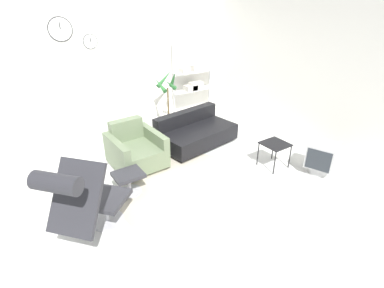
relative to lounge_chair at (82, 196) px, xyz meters
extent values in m
plane|color=silver|center=(1.66, 0.63, -0.72)|extent=(12.00, 12.00, 0.00)
cube|color=silver|center=(1.66, 3.37, 0.68)|extent=(12.00, 0.06, 2.80)
cylinder|color=black|center=(0.78, 3.33, 1.47)|extent=(0.45, 0.01, 0.45)
cylinder|color=white|center=(0.78, 3.33, 1.47)|extent=(0.42, 0.02, 0.42)
cube|color=black|center=(0.78, 3.32, 1.53)|extent=(0.01, 0.01, 0.13)
cylinder|color=black|center=(1.31, 3.33, 1.21)|extent=(0.29, 0.01, 0.29)
cylinder|color=white|center=(1.31, 3.33, 1.21)|extent=(0.27, 0.02, 0.27)
cube|color=black|center=(1.31, 3.32, 1.25)|extent=(0.01, 0.01, 0.08)
cube|color=silver|center=(4.65, 0.63, 0.68)|extent=(0.06, 12.00, 2.80)
cylinder|color=#BCB29E|center=(1.67, 0.25, -0.71)|extent=(2.34, 2.34, 0.01)
cylinder|color=#BCBCC1|center=(0.31, 0.26, -0.71)|extent=(0.62, 0.62, 0.02)
cylinder|color=#BCBCC1|center=(0.31, 0.26, -0.53)|extent=(0.06, 0.06, 0.32)
cube|color=#2D2D33|center=(0.31, 0.26, -0.33)|extent=(0.77, 0.77, 0.06)
cube|color=#2D2D33|center=(-0.07, -0.06, 0.05)|extent=(0.77, 0.77, 0.73)
cylinder|color=#2D2D33|center=(-0.26, -0.22, 0.40)|extent=(0.49, 0.52, 0.20)
cylinder|color=#BCBCC1|center=(0.83, 0.72, -0.71)|extent=(0.36, 0.36, 0.02)
cylinder|color=#BCBCC1|center=(0.83, 0.72, -0.56)|extent=(0.05, 0.05, 0.27)
cube|color=#2D2D33|center=(0.83, 0.72, -0.40)|extent=(0.44, 0.37, 0.06)
cube|color=silver|center=(1.27, 1.38, -0.69)|extent=(0.71, 0.77, 0.06)
cube|color=#667556|center=(1.27, 1.38, -0.49)|extent=(0.63, 0.93, 0.34)
cube|color=#667556|center=(1.26, 1.74, -0.13)|extent=(0.61, 0.20, 0.39)
cube|color=#667556|center=(1.63, 1.39, -0.38)|extent=(0.15, 0.91, 0.55)
cube|color=#667556|center=(0.91, 1.36, -0.38)|extent=(0.15, 0.91, 0.55)
cube|color=black|center=(2.65, 1.49, -0.69)|extent=(1.48, 0.92, 0.05)
cube|color=black|center=(2.65, 1.49, -0.51)|extent=(1.65, 1.07, 0.32)
cube|color=black|center=(2.60, 1.82, -0.21)|extent=(1.56, 0.41, 0.27)
cube|color=black|center=(3.29, 0.01, -0.27)|extent=(0.43, 0.43, 0.02)
cylinder|color=black|center=(3.09, -0.19, -0.50)|extent=(0.02, 0.02, 0.44)
cylinder|color=black|center=(3.48, -0.19, -0.50)|extent=(0.02, 0.02, 0.44)
cylinder|color=black|center=(3.09, 0.20, -0.50)|extent=(0.02, 0.02, 0.44)
cylinder|color=black|center=(3.48, 0.20, -0.50)|extent=(0.02, 0.02, 0.44)
cylinder|color=#B7B7B7|center=(3.78, -0.59, -0.65)|extent=(0.33, 0.33, 0.14)
cube|color=#B7B7B7|center=(3.78, -0.59, -0.37)|extent=(0.57, 0.57, 0.42)
cube|color=#282D33|center=(3.57, -0.67, -0.37)|extent=(0.15, 0.37, 0.36)
cylinder|color=silver|center=(2.72, 2.74, -0.60)|extent=(0.30, 0.30, 0.23)
cylinder|color=#382819|center=(2.72, 2.74, -0.50)|extent=(0.28, 0.28, 0.02)
cylinder|color=brown|center=(2.72, 2.74, -0.16)|extent=(0.04, 0.04, 0.65)
cone|color=#2D6B33|center=(2.86, 2.72, 0.35)|extent=(0.16, 0.38, 0.44)
cone|color=#2D6B33|center=(2.74, 2.92, 0.33)|extent=(0.43, 0.15, 0.41)
cone|color=#2D6B33|center=(2.53, 2.73, 0.26)|extent=(0.13, 0.43, 0.28)
cone|color=#2D6B33|center=(2.73, 2.62, 0.26)|extent=(0.31, 0.14, 0.27)
cylinder|color=#BCBCC1|center=(3.15, 3.20, 0.22)|extent=(0.03, 0.03, 1.86)
cylinder|color=#BCBCC1|center=(4.25, 3.20, 0.22)|extent=(0.03, 0.03, 1.86)
cube|color=silver|center=(3.70, 3.08, -0.12)|extent=(1.16, 0.28, 0.02)
cube|color=silver|center=(3.70, 3.08, 0.34)|extent=(1.16, 0.28, 0.02)
cube|color=beige|center=(3.72, 3.07, -0.01)|extent=(0.32, 0.24, 0.19)
cube|color=silver|center=(3.71, 3.07, 0.43)|extent=(0.22, 0.24, 0.15)
cube|color=#B7B2A8|center=(3.56, 3.07, -0.05)|extent=(0.31, 0.24, 0.12)
cube|color=beige|center=(3.39, 3.07, 0.41)|extent=(0.22, 0.24, 0.11)
camera|label=1|loc=(-0.52, -3.02, 2.09)|focal=28.00mm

